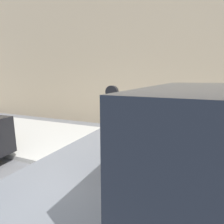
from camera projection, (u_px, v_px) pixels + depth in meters
name	position (u px, v px, depth m)	size (l,w,h in m)	color
ground_plane	(59.00, 208.00, 2.43)	(60.00, 60.00, 0.00)	slate
sidewalk	(115.00, 148.00, 4.43)	(24.00, 2.80, 0.10)	#ADAAA3
building_facade	(140.00, 45.00, 6.04)	(24.00, 0.30, 5.83)	tan
parking_meter	(112.00, 109.00, 3.05)	(0.21, 0.13, 1.55)	slate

